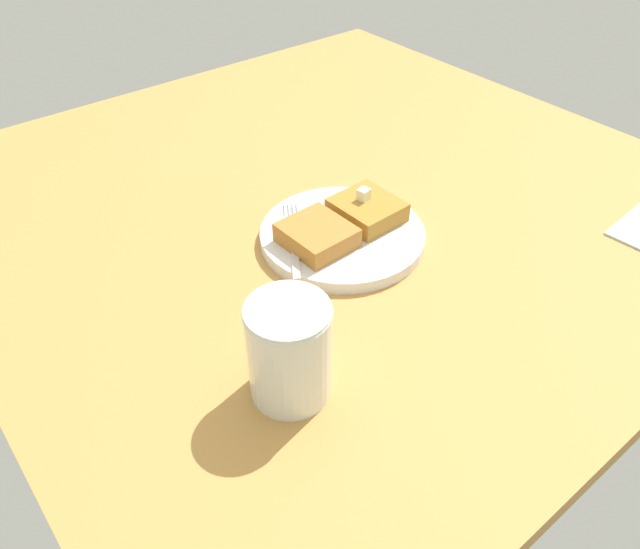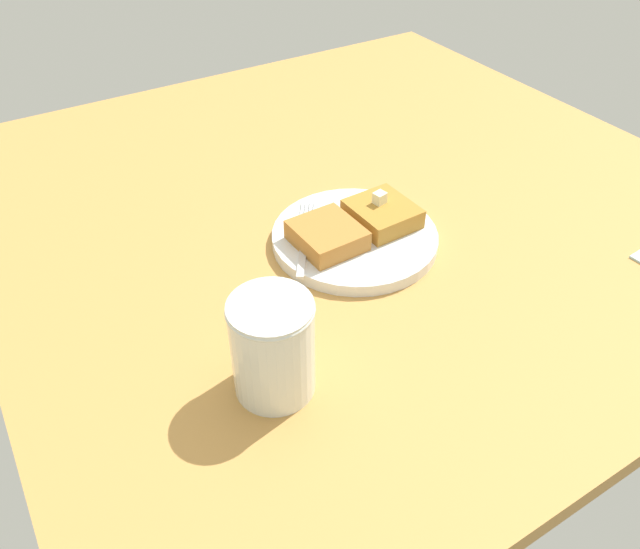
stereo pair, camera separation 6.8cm
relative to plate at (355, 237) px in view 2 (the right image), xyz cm
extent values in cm
cube|color=#BB8642|center=(-6.09, -10.03, -2.30)|extent=(99.61, 99.61, 2.76)
cylinder|color=silver|center=(0.00, 0.00, -0.13)|extent=(21.11, 21.11, 1.58)
torus|color=gray|center=(0.00, 0.00, 0.26)|extent=(21.11, 21.11, 0.80)
cube|color=#AD782C|center=(-4.27, -0.14, 1.94)|extent=(7.80, 8.40, 2.56)
cube|color=#B17330|center=(4.27, 0.14, 1.94)|extent=(7.80, 8.40, 2.56)
cube|color=#F3F0C3|center=(-4.25, -0.88, 3.97)|extent=(1.72, 1.60, 1.49)
cube|color=silver|center=(7.70, 0.14, 0.84)|extent=(6.42, 8.74, 0.36)
cube|color=silver|center=(4.06, -5.13, 0.84)|extent=(3.40, 3.55, 0.36)
cube|color=silver|center=(3.04, -8.07, 0.84)|extent=(2.08, 2.82, 0.36)
cube|color=silver|center=(2.59, -7.75, 0.84)|extent=(2.08, 2.82, 0.36)
cube|color=silver|center=(2.14, -7.44, 0.84)|extent=(2.08, 2.82, 0.36)
cube|color=silver|center=(1.68, -7.13, 0.84)|extent=(2.08, 2.82, 0.36)
cylinder|color=#3B1609|center=(19.90, 15.53, 3.65)|extent=(7.33, 7.33, 9.14)
cylinder|color=silver|center=(19.90, 15.53, 4.47)|extent=(7.96, 7.96, 10.80)
torus|color=silver|center=(19.90, 15.53, 9.42)|extent=(8.14, 8.14, 0.50)
camera|label=1|loc=(42.87, 48.52, 47.13)|focal=35.00mm
camera|label=2|loc=(37.31, 52.44, 47.13)|focal=35.00mm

